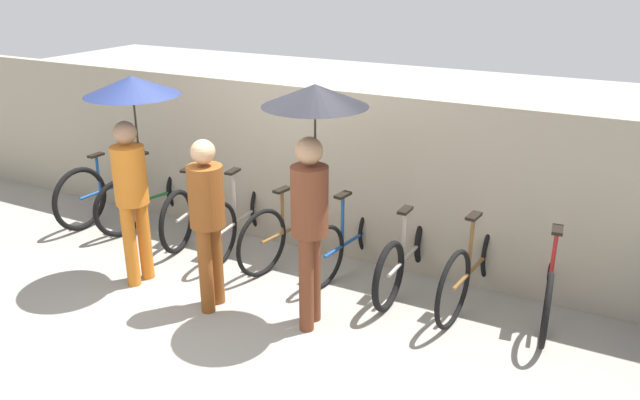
# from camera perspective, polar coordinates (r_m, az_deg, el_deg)

# --- Properties ---
(ground_plane) EXTENTS (30.00, 30.00, 0.00)m
(ground_plane) POSITION_cam_1_polar(r_m,az_deg,el_deg) (5.78, -10.30, -11.30)
(ground_plane) COLOR gray
(back_wall) EXTENTS (14.56, 0.12, 1.84)m
(back_wall) POSITION_cam_1_polar(r_m,az_deg,el_deg) (6.83, -1.10, 2.73)
(back_wall) COLOR gray
(back_wall) RESTS_ON ground
(parked_bicycle_0) EXTENTS (0.44, 1.75, 1.02)m
(parked_bicycle_0) POSITION_cam_1_polar(r_m,az_deg,el_deg) (8.29, -18.53, 1.19)
(parked_bicycle_0) COLOR black
(parked_bicycle_0) RESTS_ON ground
(parked_bicycle_1) EXTENTS (0.55, 1.69, 1.10)m
(parked_bicycle_1) POSITION_cam_1_polar(r_m,az_deg,el_deg) (7.92, -14.68, 0.47)
(parked_bicycle_1) COLOR black
(parked_bicycle_1) RESTS_ON ground
(parked_bicycle_2) EXTENTS (0.49, 1.68, 1.10)m
(parked_bicycle_2) POSITION_cam_1_polar(r_m,az_deg,el_deg) (7.48, -11.10, -0.41)
(parked_bicycle_2) COLOR black
(parked_bicycle_2) RESTS_ON ground
(parked_bicycle_3) EXTENTS (0.44, 1.76, 1.07)m
(parked_bicycle_3) POSITION_cam_1_polar(r_m,az_deg,el_deg) (7.10, -6.97, -1.36)
(parked_bicycle_3) COLOR black
(parked_bicycle_3) RESTS_ON ground
(parked_bicycle_4) EXTENTS (0.49, 1.71, 1.07)m
(parked_bicycle_4) POSITION_cam_1_polar(r_m,az_deg,el_deg) (6.75, -2.38, -2.37)
(parked_bicycle_4) COLOR black
(parked_bicycle_4) RESTS_ON ground
(parked_bicycle_5) EXTENTS (0.44, 1.61, 1.10)m
(parked_bicycle_5) POSITION_cam_1_polar(r_m,az_deg,el_deg) (6.53, 2.92, -3.46)
(parked_bicycle_5) COLOR black
(parked_bicycle_5) RESTS_ON ground
(parked_bicycle_6) EXTENTS (0.44, 1.73, 1.07)m
(parked_bicycle_6) POSITION_cam_1_polar(r_m,az_deg,el_deg) (6.27, 8.21, -4.77)
(parked_bicycle_6) COLOR black
(parked_bicycle_6) RESTS_ON ground
(parked_bicycle_7) EXTENTS (0.44, 1.81, 1.03)m
(parked_bicycle_7) POSITION_cam_1_polar(r_m,az_deg,el_deg) (6.10, 14.09, -5.69)
(parked_bicycle_7) COLOR black
(parked_bicycle_7) RESTS_ON ground
(parked_bicycle_8) EXTENTS (0.44, 1.68, 1.08)m
(parked_bicycle_8) POSITION_cam_1_polar(r_m,az_deg,el_deg) (6.07, 20.25, -6.87)
(parked_bicycle_8) COLOR black
(parked_bicycle_8) RESTS_ON ground
(pedestrian_leading) EXTENTS (0.89, 0.89, 2.07)m
(pedestrian_leading) POSITION_cam_1_polar(r_m,az_deg,el_deg) (6.18, -16.84, 6.19)
(pedestrian_leading) COLOR #C66B1E
(pedestrian_leading) RESTS_ON ground
(pedestrian_center) EXTENTS (0.32, 0.32, 1.63)m
(pedestrian_center) POSITION_cam_1_polar(r_m,az_deg,el_deg) (5.66, -10.27, -1.20)
(pedestrian_center) COLOR brown
(pedestrian_center) RESTS_ON ground
(pedestrian_trailing) EXTENTS (0.88, 0.88, 2.14)m
(pedestrian_trailing) POSITION_cam_1_polar(r_m,az_deg,el_deg) (5.13, -0.68, 4.63)
(pedestrian_trailing) COLOR brown
(pedestrian_trailing) RESTS_ON ground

